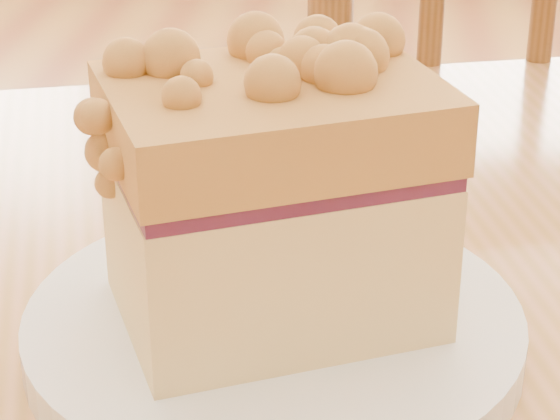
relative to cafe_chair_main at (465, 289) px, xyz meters
name	(u,v)px	position (x,y,z in m)	size (l,w,h in m)	color
cafe_chair_main	(465,289)	(0.00, 0.00, 0.00)	(0.48, 0.48, 0.91)	brown
plate	(274,330)	(-0.14, -0.57, 0.30)	(0.22, 0.22, 0.02)	white
cake_slice	(270,191)	(-0.14, -0.57, 0.37)	(0.16, 0.14, 0.12)	#FFD390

